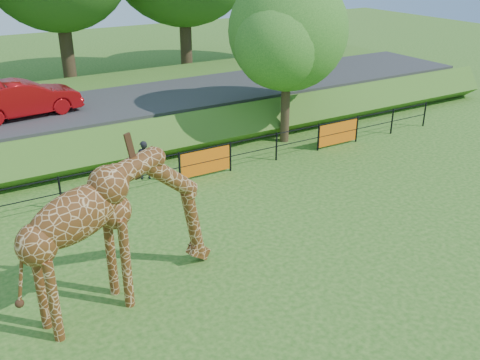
{
  "coord_description": "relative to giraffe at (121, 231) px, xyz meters",
  "views": [
    {
      "loc": [
        -4.84,
        -7.49,
        7.58
      ],
      "look_at": [
        1.57,
        3.25,
        2.0
      ],
      "focal_mm": 40.0,
      "sensor_mm": 36.0,
      "label": 1
    }
  ],
  "objects": [
    {
      "name": "embankment",
      "position": [
        1.81,
        12.79,
        -1.09
      ],
      "size": [
        40.0,
        9.0,
        1.3
      ],
      "primitive_type": "cube",
      "color": "#235615",
      "rests_on": "ground"
    },
    {
      "name": "road",
      "position": [
        1.81,
        11.29,
        -0.38
      ],
      "size": [
        40.0,
        5.0,
        0.12
      ],
      "primitive_type": "cube",
      "color": "#2C2C2E",
      "rests_on": "embankment"
    },
    {
      "name": "giraffe",
      "position": [
        0.0,
        0.0,
        0.0
      ],
      "size": [
        4.96,
        1.97,
        3.49
      ],
      "primitive_type": null,
      "rotation": [
        0.0,
        0.0,
        0.23
      ],
      "color": "#5B3012",
      "rests_on": "ground"
    },
    {
      "name": "visitor",
      "position": [
        2.89,
        6.19,
        -1.04
      ],
      "size": [
        0.56,
        0.42,
        1.4
      ],
      "primitive_type": "imported",
      "rotation": [
        0.0,
        0.0,
        2.97
      ],
      "color": "black",
      "rests_on": "ground"
    },
    {
      "name": "car_red",
      "position": [
        0.04,
        11.14,
        0.37
      ],
      "size": [
        4.35,
        1.95,
        1.39
      ],
      "primitive_type": "imported",
      "rotation": [
        0.0,
        0.0,
        1.69
      ],
      "color": "#B30C10",
      "rests_on": "road"
    },
    {
      "name": "perimeter_fence",
      "position": [
        1.81,
        5.29,
        -1.19
      ],
      "size": [
        28.07,
        0.1,
        1.1
      ],
      "primitive_type": null,
      "color": "black",
      "rests_on": "ground"
    },
    {
      "name": "ground",
      "position": [
        1.81,
        -2.71,
        -1.74
      ],
      "size": [
        90.0,
        90.0,
        0.0
      ],
      "primitive_type": "plane",
      "color": "#235615",
      "rests_on": "ground"
    },
    {
      "name": "tree_east",
      "position": [
        9.4,
        6.92,
        2.54
      ],
      "size": [
        5.4,
        4.71,
        6.76
      ],
      "color": "#2E2214",
      "rests_on": "ground"
    }
  ]
}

